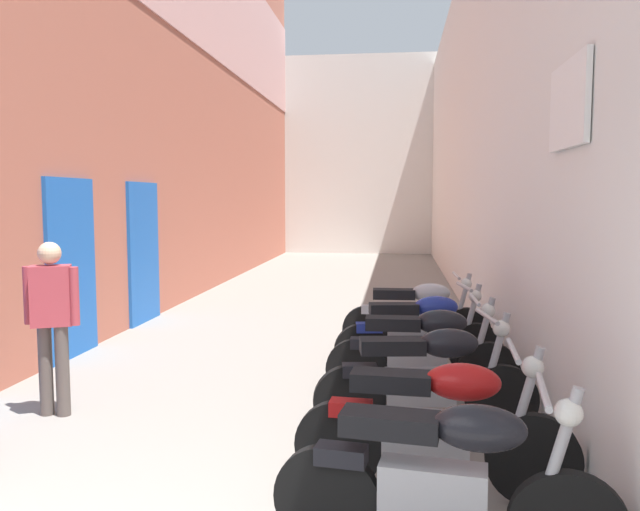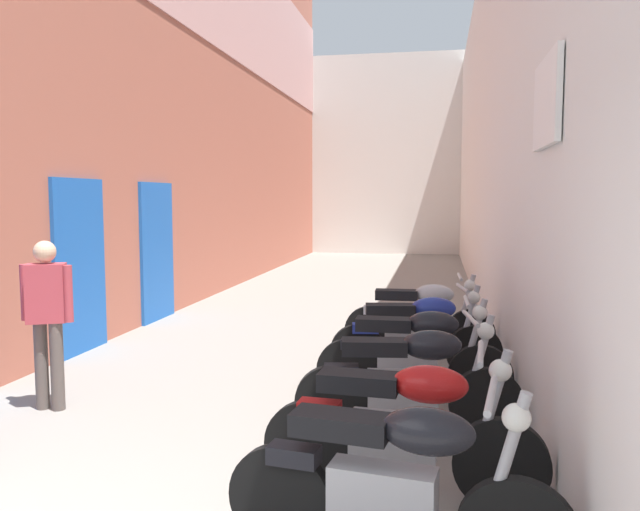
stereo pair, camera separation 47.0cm
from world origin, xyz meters
The scene contains 11 objects.
ground_plane centered at (0.00, 8.25, 0.00)m, with size 36.51×36.51×0.00m, color gray.
building_left centered at (-2.78, 10.21, 4.47)m, with size 0.45×20.51×8.86m.
building_right centered at (2.79, 10.25, 3.26)m, with size 0.45×20.51×6.52m.
building_far_end centered at (0.00, 21.51, 3.46)m, with size 8.18×2.00×6.92m, color silver.
motorcycle_nearest centered at (1.65, 1.63, 0.50)m, with size 1.84×0.58×1.04m.
motorcycle_second centered at (1.65, 2.43, 0.50)m, with size 1.85×0.58×1.04m.
motorcycle_third centered at (1.65, 3.47, 0.50)m, with size 1.84×0.58×1.04m.
motorcycle_fourth centered at (1.65, 4.36, 0.50)m, with size 1.85×0.58×1.04m.
motorcycle_fifth centered at (1.65, 5.18, 0.50)m, with size 1.84×0.58×1.04m.
motorcycle_sixth centered at (1.65, 6.22, 0.50)m, with size 1.85×0.58×1.04m.
pedestrian_mid_alley centered at (-1.66, 3.59, 0.92)m, with size 0.52×0.32×1.57m.
Camera 1 is at (1.39, -1.58, 1.96)m, focal length 35.11 mm.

